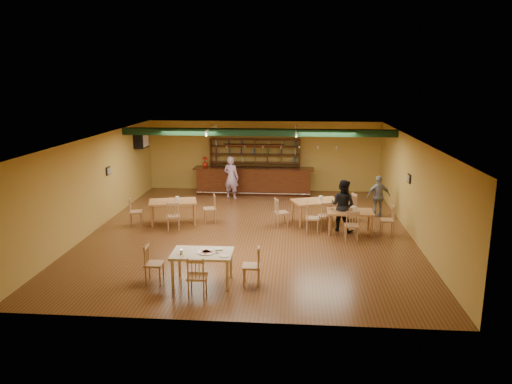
# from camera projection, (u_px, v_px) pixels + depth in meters

# --- Properties ---
(floor) EXTENTS (12.00, 12.00, 0.00)m
(floor) POSITION_uv_depth(u_px,v_px,m) (251.00, 231.00, 15.64)
(floor) COLOR #553718
(floor) RESTS_ON ground
(ceiling_beam) EXTENTS (10.00, 0.30, 0.25)m
(ceiling_beam) POSITION_uv_depth(u_px,v_px,m) (258.00, 132.00, 17.71)
(ceiling_beam) COLOR black
(ceiling_beam) RESTS_ON ceiling
(track_rail_left) EXTENTS (0.05, 2.50, 0.05)m
(track_rail_left) POSITION_uv_depth(u_px,v_px,m) (211.00, 128.00, 18.42)
(track_rail_left) COLOR white
(track_rail_left) RESTS_ON ceiling
(track_rail_right) EXTENTS (0.05, 2.50, 0.05)m
(track_rail_right) POSITION_uv_depth(u_px,v_px,m) (296.00, 129.00, 18.17)
(track_rail_right) COLOR white
(track_rail_right) RESTS_ON ceiling
(ac_unit) EXTENTS (0.34, 0.70, 0.48)m
(ac_unit) POSITION_uv_depth(u_px,v_px,m) (141.00, 140.00, 19.56)
(ac_unit) COLOR white
(ac_unit) RESTS_ON wall_left
(picture_left) EXTENTS (0.04, 0.34, 0.28)m
(picture_left) POSITION_uv_depth(u_px,v_px,m) (108.00, 171.00, 16.62)
(picture_left) COLOR black
(picture_left) RESTS_ON wall_left
(picture_right) EXTENTS (0.04, 0.34, 0.28)m
(picture_right) POSITION_uv_depth(u_px,v_px,m) (409.00, 179.00, 15.35)
(picture_right) COLOR black
(picture_right) RESTS_ON wall_right
(bar_counter) EXTENTS (5.02, 0.85, 1.13)m
(bar_counter) POSITION_uv_depth(u_px,v_px,m) (254.00, 181.00, 20.54)
(bar_counter) COLOR #38130B
(bar_counter) RESTS_ON ground
(back_bar_hutch) EXTENTS (3.88, 0.40, 2.28)m
(back_bar_hutch) POSITION_uv_depth(u_px,v_px,m) (255.00, 165.00, 21.02)
(back_bar_hutch) COLOR #38130B
(back_bar_hutch) RESTS_ON ground
(poinsettia) EXTENTS (0.32, 0.32, 0.44)m
(poinsettia) POSITION_uv_depth(u_px,v_px,m) (205.00, 162.00, 20.52)
(poinsettia) COLOR #B12010
(poinsettia) RESTS_ON bar_counter
(dining_table_a) EXTENTS (1.74, 1.29, 0.78)m
(dining_table_a) POSITION_uv_depth(u_px,v_px,m) (173.00, 212.00, 16.41)
(dining_table_a) COLOR #A56F3A
(dining_table_a) RESTS_ON ground
(dining_table_b) EXTENTS (1.79, 1.41, 0.78)m
(dining_table_b) POSITION_uv_depth(u_px,v_px,m) (316.00, 212.00, 16.44)
(dining_table_b) COLOR #A56F3A
(dining_table_b) RESTS_ON ground
(dining_table_d) EXTENTS (1.45, 0.88, 0.72)m
(dining_table_d) POSITION_uv_depth(u_px,v_px,m) (350.00, 222.00, 15.38)
(dining_table_d) COLOR #A56F3A
(dining_table_d) RESTS_ON ground
(near_table) EXTENTS (1.45, 0.95, 0.77)m
(near_table) POSITION_uv_depth(u_px,v_px,m) (203.00, 268.00, 11.59)
(near_table) COLOR tan
(near_table) RESTS_ON ground
(pizza_tray) EXTENTS (0.44, 0.44, 0.01)m
(pizza_tray) POSITION_uv_depth(u_px,v_px,m) (206.00, 252.00, 11.49)
(pizza_tray) COLOR silver
(pizza_tray) RESTS_ON near_table
(parmesan_shaker) EXTENTS (0.08, 0.08, 0.11)m
(parmesan_shaker) POSITION_uv_depth(u_px,v_px,m) (181.00, 252.00, 11.38)
(parmesan_shaker) COLOR #EAE5C6
(parmesan_shaker) RESTS_ON near_table
(napkin_stack) EXTENTS (0.23, 0.19, 0.03)m
(napkin_stack) POSITION_uv_depth(u_px,v_px,m) (219.00, 249.00, 11.67)
(napkin_stack) COLOR white
(napkin_stack) RESTS_ON near_table
(pizza_server) EXTENTS (0.32, 0.25, 0.00)m
(pizza_server) POSITION_uv_depth(u_px,v_px,m) (213.00, 251.00, 11.53)
(pizza_server) COLOR silver
(pizza_server) RESTS_ON pizza_tray
(side_plate) EXTENTS (0.22, 0.22, 0.01)m
(side_plate) POSITION_uv_depth(u_px,v_px,m) (225.00, 256.00, 11.26)
(side_plate) COLOR white
(side_plate) RESTS_ON near_table
(patron_bar) EXTENTS (0.73, 0.60, 1.74)m
(patron_bar) POSITION_uv_depth(u_px,v_px,m) (231.00, 177.00, 19.74)
(patron_bar) COLOR purple
(patron_bar) RESTS_ON ground
(patron_right_a) EXTENTS (1.03, 0.97, 1.68)m
(patron_right_a) POSITION_uv_depth(u_px,v_px,m) (343.00, 205.00, 15.50)
(patron_right_a) COLOR black
(patron_right_a) RESTS_ON ground
(patron_right_b) EXTENTS (0.92, 0.54, 1.47)m
(patron_right_b) POSITION_uv_depth(u_px,v_px,m) (378.00, 196.00, 17.14)
(patron_right_b) COLOR gray
(patron_right_b) RESTS_ON ground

